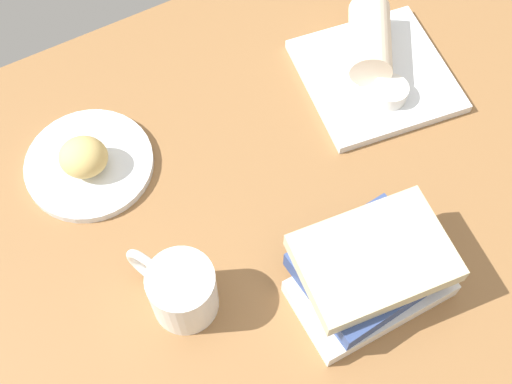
{
  "coord_description": "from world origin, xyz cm",
  "views": [
    {
      "loc": [
        29.53,
        39.23,
        92.59
      ],
      "look_at": [
        6.75,
        -1.91,
        7.0
      ],
      "focal_mm": 47.13,
      "sensor_mm": 36.0,
      "label": 1
    }
  ],
  "objects_px": {
    "sauce_cup": "(390,92)",
    "book_stack": "(369,273)",
    "scone_pastry": "(83,157)",
    "coffee_mug": "(181,290)",
    "square_plate": "(376,76)",
    "breakfast_wrap": "(370,40)",
    "round_plate": "(89,164)"
  },
  "relations": [
    {
      "from": "coffee_mug",
      "to": "book_stack",
      "type": "bearing_deg",
      "value": 156.62
    },
    {
      "from": "scone_pastry",
      "to": "sauce_cup",
      "type": "height_order",
      "value": "scone_pastry"
    },
    {
      "from": "sauce_cup",
      "to": "book_stack",
      "type": "distance_m",
      "value": 0.32
    },
    {
      "from": "round_plate",
      "to": "coffee_mug",
      "type": "relative_size",
      "value": 1.47
    },
    {
      "from": "breakfast_wrap",
      "to": "book_stack",
      "type": "relative_size",
      "value": 0.64
    },
    {
      "from": "round_plate",
      "to": "breakfast_wrap",
      "type": "distance_m",
      "value": 0.49
    },
    {
      "from": "scone_pastry",
      "to": "coffee_mug",
      "type": "relative_size",
      "value": 0.55
    },
    {
      "from": "square_plate",
      "to": "book_stack",
      "type": "xyz_separation_m",
      "value": [
        0.22,
        0.3,
        0.04
      ]
    },
    {
      "from": "breakfast_wrap",
      "to": "coffee_mug",
      "type": "xyz_separation_m",
      "value": [
        0.46,
        0.24,
        -0.0
      ]
    },
    {
      "from": "scone_pastry",
      "to": "book_stack",
      "type": "bearing_deg",
      "value": 126.6
    },
    {
      "from": "round_plate",
      "to": "breakfast_wrap",
      "type": "bearing_deg",
      "value": 176.49
    },
    {
      "from": "square_plate",
      "to": "sauce_cup",
      "type": "distance_m",
      "value": 0.06
    },
    {
      "from": "book_stack",
      "to": "coffee_mug",
      "type": "relative_size",
      "value": 1.64
    },
    {
      "from": "square_plate",
      "to": "sauce_cup",
      "type": "bearing_deg",
      "value": 78.46
    },
    {
      "from": "round_plate",
      "to": "square_plate",
      "type": "height_order",
      "value": "square_plate"
    },
    {
      "from": "square_plate",
      "to": "coffee_mug",
      "type": "relative_size",
      "value": 1.73
    },
    {
      "from": "sauce_cup",
      "to": "breakfast_wrap",
      "type": "relative_size",
      "value": 0.41
    },
    {
      "from": "scone_pastry",
      "to": "sauce_cup",
      "type": "distance_m",
      "value": 0.49
    },
    {
      "from": "square_plate",
      "to": "book_stack",
      "type": "bearing_deg",
      "value": 53.73
    },
    {
      "from": "square_plate",
      "to": "round_plate",
      "type": "bearing_deg",
      "value": -8.37
    },
    {
      "from": "scone_pastry",
      "to": "square_plate",
      "type": "bearing_deg",
      "value": 172.69
    },
    {
      "from": "sauce_cup",
      "to": "breakfast_wrap",
      "type": "xyz_separation_m",
      "value": [
        -0.02,
        -0.09,
        0.02
      ]
    },
    {
      "from": "round_plate",
      "to": "sauce_cup",
      "type": "relative_size",
      "value": 3.46
    },
    {
      "from": "scone_pastry",
      "to": "sauce_cup",
      "type": "xyz_separation_m",
      "value": [
        -0.47,
        0.11,
        -0.01
      ]
    },
    {
      "from": "sauce_cup",
      "to": "breakfast_wrap",
      "type": "height_order",
      "value": "breakfast_wrap"
    },
    {
      "from": "square_plate",
      "to": "breakfast_wrap",
      "type": "xyz_separation_m",
      "value": [
        -0.01,
        -0.04,
        0.04
      ]
    },
    {
      "from": "sauce_cup",
      "to": "coffee_mug",
      "type": "xyz_separation_m",
      "value": [
        0.44,
        0.15,
        0.02
      ]
    },
    {
      "from": "scone_pastry",
      "to": "book_stack",
      "type": "relative_size",
      "value": 0.33
    },
    {
      "from": "coffee_mug",
      "to": "scone_pastry",
      "type": "bearing_deg",
      "value": -82.34
    },
    {
      "from": "book_stack",
      "to": "coffee_mug",
      "type": "bearing_deg",
      "value": -23.38
    },
    {
      "from": "square_plate",
      "to": "scone_pastry",
      "type": "bearing_deg",
      "value": -7.31
    },
    {
      "from": "breakfast_wrap",
      "to": "sauce_cup",
      "type": "bearing_deg",
      "value": -69.04
    }
  ]
}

